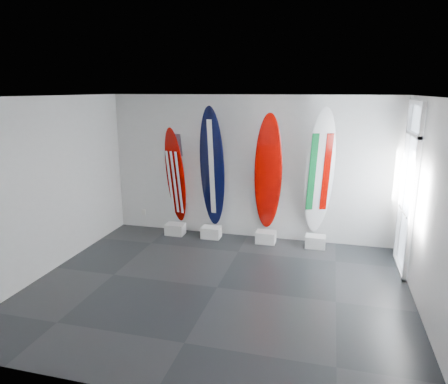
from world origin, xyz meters
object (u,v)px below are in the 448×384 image
(surfboard_swiss, at_px, (268,173))
(surfboard_italy, at_px, (319,173))
(surfboard_usa, at_px, (175,176))
(surfboard_navy, at_px, (212,168))

(surfboard_swiss, relative_size, surfboard_italy, 0.96)
(surfboard_usa, distance_m, surfboard_swiss, 2.01)
(surfboard_navy, distance_m, surfboard_italy, 2.19)
(surfboard_navy, relative_size, surfboard_italy, 0.99)
(surfboard_navy, bearing_deg, surfboard_usa, -166.87)
(surfboard_navy, xyz_separation_m, surfboard_swiss, (1.18, 0.00, -0.06))
(surfboard_usa, bearing_deg, surfboard_navy, 16.19)
(surfboard_usa, xyz_separation_m, surfboard_italy, (3.01, 0.00, 0.22))
(surfboard_usa, xyz_separation_m, surfboard_navy, (0.82, 0.00, 0.22))
(surfboard_navy, xyz_separation_m, surfboard_italy, (2.19, 0.00, 0.00))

